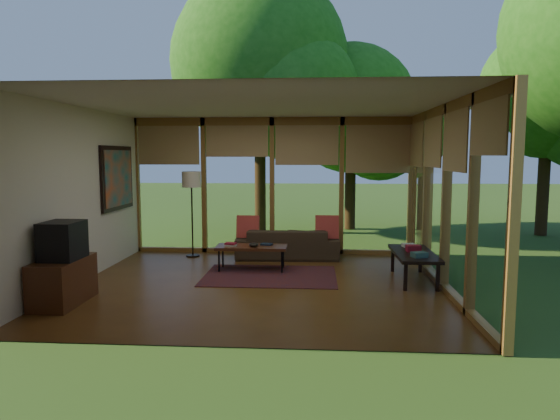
# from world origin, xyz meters

# --- Properties ---
(floor) EXTENTS (5.50, 5.50, 0.00)m
(floor) POSITION_xyz_m (0.00, 0.00, 0.00)
(floor) COLOR brown
(floor) RESTS_ON ground
(ceiling) EXTENTS (5.50, 5.50, 0.00)m
(ceiling) POSITION_xyz_m (0.00, 0.00, 2.70)
(ceiling) COLOR silver
(ceiling) RESTS_ON ground
(wall_left) EXTENTS (0.04, 5.00, 2.70)m
(wall_left) POSITION_xyz_m (-2.75, 0.00, 1.35)
(wall_left) COLOR silver
(wall_left) RESTS_ON ground
(wall_front) EXTENTS (5.50, 0.04, 2.70)m
(wall_front) POSITION_xyz_m (0.00, -2.50, 1.35)
(wall_front) COLOR silver
(wall_front) RESTS_ON ground
(window_wall_back) EXTENTS (5.50, 0.12, 2.70)m
(window_wall_back) POSITION_xyz_m (0.00, 2.50, 1.35)
(window_wall_back) COLOR olive
(window_wall_back) RESTS_ON ground
(window_wall_right) EXTENTS (0.12, 5.00, 2.70)m
(window_wall_right) POSITION_xyz_m (2.75, 0.00, 1.35)
(window_wall_right) COLOR olive
(window_wall_right) RESTS_ON ground
(exterior_lawn) EXTENTS (40.00, 40.00, 0.00)m
(exterior_lawn) POSITION_xyz_m (8.00, 8.00, -0.01)
(exterior_lawn) COLOR #2D501E
(exterior_lawn) RESTS_ON ground
(tree_nw) EXTENTS (4.41, 4.41, 6.46)m
(tree_nw) POSITION_xyz_m (-0.53, 5.28, 4.25)
(tree_nw) COLOR #362513
(tree_nw) RESTS_ON ground
(tree_ne) EXTENTS (3.37, 3.37, 4.86)m
(tree_ne) POSITION_xyz_m (1.79, 6.02, 3.17)
(tree_ne) COLOR #362513
(tree_ne) RESTS_ON ground
(tree_far) EXTENTS (3.23, 3.23, 5.11)m
(tree_far) POSITION_xyz_m (6.43, 5.20, 3.48)
(tree_far) COLOR #362513
(tree_far) RESTS_ON ground
(rug) EXTENTS (2.14, 1.52, 0.01)m
(rug) POSITION_xyz_m (0.13, 0.54, 0.01)
(rug) COLOR maroon
(rug) RESTS_ON floor
(sofa) EXTENTS (1.98, 0.84, 0.57)m
(sofa) POSITION_xyz_m (0.33, 2.00, 0.28)
(sofa) COLOR #3C2D1E
(sofa) RESTS_ON floor
(pillow_left) EXTENTS (0.42, 0.23, 0.44)m
(pillow_left) POSITION_xyz_m (-0.42, 1.95, 0.59)
(pillow_left) COLOR #9A0E0E
(pillow_left) RESTS_ON sofa
(pillow_right) EXTENTS (0.44, 0.23, 0.46)m
(pillow_right) POSITION_xyz_m (1.08, 1.95, 0.60)
(pillow_right) COLOR #9A0E0E
(pillow_right) RESTS_ON sofa
(ct_book_lower) EXTENTS (0.20, 0.16, 0.03)m
(ct_book_lower) POSITION_xyz_m (-0.57, 0.88, 0.44)
(ct_book_lower) COLOR beige
(ct_book_lower) RESTS_ON coffee_table
(ct_book_upper) EXTENTS (0.20, 0.17, 0.03)m
(ct_book_upper) POSITION_xyz_m (-0.57, 0.88, 0.47)
(ct_book_upper) COLOR maroon
(ct_book_upper) RESTS_ON coffee_table
(ct_book_side) EXTENTS (0.22, 0.19, 0.03)m
(ct_book_side) POSITION_xyz_m (0.03, 1.01, 0.44)
(ct_book_side) COLOR black
(ct_book_side) RESTS_ON coffee_table
(ct_bowl) EXTENTS (0.16, 0.16, 0.07)m
(ct_bowl) POSITION_xyz_m (-0.17, 0.83, 0.46)
(ct_bowl) COLOR black
(ct_bowl) RESTS_ON coffee_table
(media_cabinet) EXTENTS (0.50, 1.00, 0.60)m
(media_cabinet) POSITION_xyz_m (-2.47, -1.15, 0.30)
(media_cabinet) COLOR #512916
(media_cabinet) RESTS_ON floor
(television) EXTENTS (0.45, 0.55, 0.50)m
(television) POSITION_xyz_m (-2.45, -1.15, 0.85)
(television) COLOR black
(television) RESTS_ON media_cabinet
(console_book_a) EXTENTS (0.26, 0.22, 0.08)m
(console_book_a) POSITION_xyz_m (2.40, 0.00, 0.49)
(console_book_a) COLOR #335952
(console_book_a) RESTS_ON side_console
(console_book_b) EXTENTS (0.23, 0.17, 0.10)m
(console_book_b) POSITION_xyz_m (2.40, 0.45, 0.50)
(console_book_b) COLOR maroon
(console_book_b) RESTS_ON side_console
(console_book_c) EXTENTS (0.22, 0.18, 0.05)m
(console_book_c) POSITION_xyz_m (2.40, 0.85, 0.48)
(console_book_c) COLOR beige
(console_book_c) RESTS_ON side_console
(floor_lamp) EXTENTS (0.36, 0.36, 1.65)m
(floor_lamp) POSITION_xyz_m (-1.51, 2.02, 1.41)
(floor_lamp) COLOR black
(floor_lamp) RESTS_ON floor
(coffee_table) EXTENTS (1.20, 0.50, 0.43)m
(coffee_table) POSITION_xyz_m (-0.22, 0.93, 0.39)
(coffee_table) COLOR #512916
(coffee_table) RESTS_ON floor
(side_console) EXTENTS (0.60, 1.40, 0.46)m
(side_console) POSITION_xyz_m (2.40, 0.40, 0.41)
(side_console) COLOR black
(side_console) RESTS_ON floor
(wall_painting) EXTENTS (0.06, 1.35, 1.15)m
(wall_painting) POSITION_xyz_m (-2.71, 1.40, 1.55)
(wall_painting) COLOR black
(wall_painting) RESTS_ON wall_left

